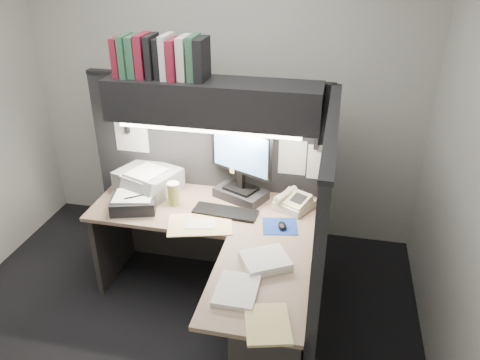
% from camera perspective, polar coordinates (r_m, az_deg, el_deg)
% --- Properties ---
extents(floor, '(3.50, 3.50, 0.00)m').
position_cam_1_polar(floor, '(3.59, -8.03, -17.79)').
color(floor, black).
rests_on(floor, ground).
extents(wall_back, '(3.50, 0.04, 2.70)m').
position_cam_1_polar(wall_back, '(4.14, -2.24, 10.82)').
color(wall_back, beige).
rests_on(wall_back, floor).
extents(wall_right, '(0.04, 3.00, 2.70)m').
position_cam_1_polar(wall_right, '(2.73, 26.87, -1.49)').
color(wall_right, beige).
rests_on(wall_right, floor).
extents(partition_back, '(1.90, 0.06, 1.60)m').
position_cam_1_polar(partition_back, '(3.83, -3.76, 0.44)').
color(partition_back, black).
rests_on(partition_back, floor).
extents(partition_right, '(0.06, 1.50, 1.60)m').
position_cam_1_polar(partition_right, '(3.06, 9.84, -7.56)').
color(partition_right, black).
rests_on(partition_right, floor).
extents(desk, '(1.70, 1.53, 0.73)m').
position_cam_1_polar(desk, '(3.19, -1.14, -13.55)').
color(desk, '#9A7862').
rests_on(desk, floor).
extents(overhead_shelf, '(1.55, 0.34, 0.30)m').
position_cam_1_polar(overhead_shelf, '(3.37, -3.38, 9.55)').
color(overhead_shelf, black).
rests_on(overhead_shelf, partition_back).
extents(task_light_tube, '(1.32, 0.04, 0.04)m').
position_cam_1_polar(task_light_tube, '(3.30, -3.94, 6.01)').
color(task_light_tube, white).
rests_on(task_light_tube, overhead_shelf).
extents(monitor, '(0.50, 0.37, 0.58)m').
position_cam_1_polar(monitor, '(3.54, 0.10, 1.01)').
color(monitor, black).
rests_on(monitor, desk).
extents(keyboard, '(0.49, 0.19, 0.02)m').
position_cam_1_polar(keyboard, '(3.44, -1.79, -3.92)').
color(keyboard, black).
rests_on(keyboard, desk).
extents(mousepad, '(0.28, 0.26, 0.00)m').
position_cam_1_polar(mousepad, '(3.31, 4.89, -5.65)').
color(mousepad, navy).
rests_on(mousepad, desk).
extents(mouse, '(0.08, 0.11, 0.04)m').
position_cam_1_polar(mouse, '(3.28, 5.16, -5.56)').
color(mouse, black).
rests_on(mouse, mousepad).
extents(telephone, '(0.32, 0.33, 0.10)m').
position_cam_1_polar(telephone, '(3.52, 6.64, -2.71)').
color(telephone, beige).
rests_on(telephone, desk).
extents(coffee_cup, '(0.10, 0.10, 0.17)m').
position_cam_1_polar(coffee_cup, '(3.57, -8.10, -1.71)').
color(coffee_cup, '#AB9D44').
rests_on(coffee_cup, desk).
extents(printer, '(0.54, 0.50, 0.18)m').
position_cam_1_polar(printer, '(3.79, -11.08, -0.04)').
color(printer, gray).
rests_on(printer, desk).
extents(notebook_stack, '(0.39, 0.35, 0.10)m').
position_cam_1_polar(notebook_stack, '(3.58, -12.80, -2.70)').
color(notebook_stack, black).
rests_on(notebook_stack, desk).
extents(open_folder, '(0.51, 0.40, 0.01)m').
position_cam_1_polar(open_folder, '(3.33, -4.89, -5.42)').
color(open_folder, '#E0C97E').
rests_on(open_folder, desk).
extents(paper_stack_a, '(0.36, 0.34, 0.05)m').
position_cam_1_polar(paper_stack_a, '(2.94, 3.10, -9.82)').
color(paper_stack_a, white).
rests_on(paper_stack_a, desk).
extents(paper_stack_b, '(0.24, 0.29, 0.03)m').
position_cam_1_polar(paper_stack_b, '(2.74, -0.40, -13.31)').
color(paper_stack_b, white).
rests_on(paper_stack_b, desk).
extents(manila_stack, '(0.30, 0.35, 0.02)m').
position_cam_1_polar(manila_stack, '(2.56, 3.39, -17.13)').
color(manila_stack, '#E0C97E').
rests_on(manila_stack, desk).
extents(binder_row, '(0.67, 0.25, 0.30)m').
position_cam_1_polar(binder_row, '(3.41, -9.55, 14.57)').
color(binder_row, maroon).
rests_on(binder_row, overhead_shelf).
extents(pinned_papers, '(1.76, 1.31, 0.51)m').
position_cam_1_polar(pinned_papers, '(3.31, 0.93, 0.86)').
color(pinned_papers, white).
rests_on(pinned_papers, partition_back).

